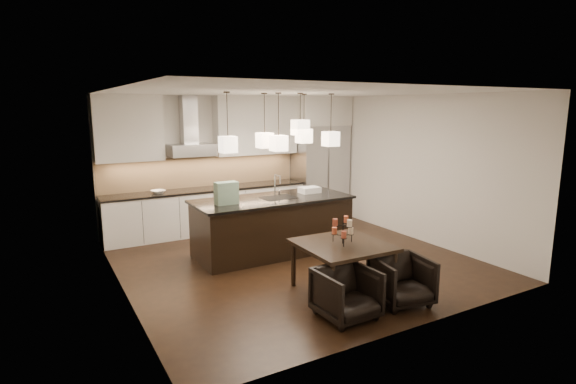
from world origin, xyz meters
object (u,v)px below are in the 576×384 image
refrigerator (320,172)px  dining_table (342,267)px  armchair_left (347,294)px  armchair_right (402,280)px  island_body (273,227)px

refrigerator → dining_table: refrigerator is taller
dining_table → armchair_left: (-0.44, -0.69, -0.04)m
dining_table → armchair_left: size_ratio=1.68×
armchair_right → island_body: bearing=109.8°
island_body → dining_table: island_body is taller
dining_table → armchair_left: dining_table is taller
island_body → dining_table: (0.04, -2.01, -0.12)m
dining_table → armchair_right: 0.84m
armchair_left → refrigerator: bearing=58.5°
refrigerator → armchair_right: size_ratio=3.07×
refrigerator → island_body: refrigerator is taller
dining_table → island_body: bearing=92.7°
island_body → refrigerator: bearing=39.4°
island_body → armchair_right: bearing=-80.0°
refrigerator → armchair_right: (-1.73, -4.55, -0.76)m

